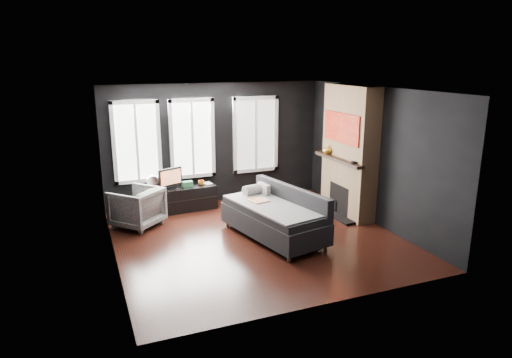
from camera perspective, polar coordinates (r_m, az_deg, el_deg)
name	(u,v)px	position (r m, az deg, el deg)	size (l,w,h in m)	color
floor	(257,238)	(8.48, 0.12, -7.43)	(5.00, 5.00, 0.00)	black
ceiling	(257,90)	(7.86, 0.14, 11.11)	(5.00, 5.00, 0.00)	white
wall_back	(216,143)	(10.37, -5.04, 4.45)	(5.00, 0.02, 2.70)	black
wall_left	(110,181)	(7.52, -17.83, -0.22)	(0.02, 5.00, 2.70)	black
wall_right	(375,156)	(9.27, 14.65, 2.76)	(0.02, 5.00, 2.70)	black
windows	(195,98)	(10.08, -7.59, 9.98)	(4.00, 0.16, 1.76)	white
fireplace	(349,151)	(9.63, 11.59, 3.40)	(0.70, 1.62, 2.70)	#93724C
sofa	(274,214)	(8.35, 2.20, -4.37)	(1.08, 2.16, 0.93)	#27282A
stripe_pillow	(264,193)	(8.92, 1.00, -1.72)	(0.09, 0.37, 0.37)	gray
armchair	(137,205)	(9.23, -14.69, -3.22)	(0.83, 0.78, 0.85)	silver
media_console	(181,199)	(10.03, -9.32, -2.46)	(1.52, 0.48, 0.52)	black
monitor	(170,177)	(9.82, -10.67, 0.24)	(0.57, 0.12, 0.51)	black
desk_fan	(152,183)	(9.76, -12.82, -0.49)	(0.24, 0.24, 0.34)	#9F9F9F
mug	(201,182)	(10.07, -6.87, -0.36)	(0.13, 0.11, 0.13)	orange
book	(204,179)	(10.10, -6.54, -0.03)	(0.16, 0.02, 0.22)	#BAB193
storage_box	(187,184)	(9.96, -8.57, -0.62)	(0.22, 0.14, 0.12)	#337D4A
mantel_vase	(328,149)	(9.88, 8.94, 3.68)	(0.20, 0.21, 0.20)	gold
mantel_clock	(354,163)	(9.07, 12.12, 2.02)	(0.12, 0.12, 0.04)	black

